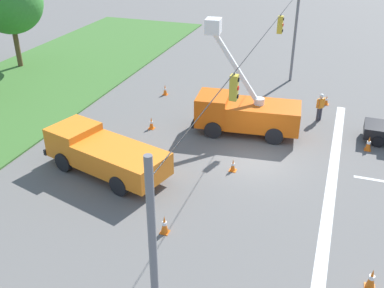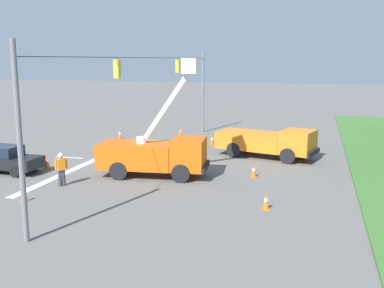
{
  "view_description": "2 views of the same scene",
  "coord_description": "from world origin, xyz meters",
  "px_view_note": "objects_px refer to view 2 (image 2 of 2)",
  "views": [
    {
      "loc": [
        -20.48,
        -3.57,
        11.84
      ],
      "look_at": [
        -2.45,
        2.66,
        1.72
      ],
      "focal_mm": 42.0,
      "sensor_mm": 36.0,
      "label": 1
    },
    {
      "loc": [
        26.17,
        9.91,
        6.51
      ],
      "look_at": [
        0.29,
        2.68,
        1.42
      ],
      "focal_mm": 42.0,
      "sensor_mm": 36.0,
      "label": 2
    }
  ],
  "objects_px": {
    "traffic_cone_mid_right": "(254,171)",
    "traffic_cone_far_left": "(47,162)",
    "road_worker": "(61,167)",
    "sedan_black": "(4,159)",
    "traffic_cone_foreground_left": "(172,154)",
    "traffic_cone_lane_edge_b": "(266,201)",
    "traffic_cone_far_right": "(25,195)",
    "utility_truck_support_near": "(268,141)",
    "traffic_cone_foreground_right": "(181,131)",
    "utility_truck_bucket_lift": "(156,152)",
    "traffic_cone_near_bucket": "(120,134)",
    "traffic_cone_lane_edge_a": "(212,140)"
  },
  "relations": [
    {
      "from": "road_worker",
      "to": "traffic_cone_foreground_right",
      "type": "xyz_separation_m",
      "value": [
        -17.07,
        1.25,
        -0.7
      ]
    },
    {
      "from": "sedan_black",
      "to": "traffic_cone_foreground_right",
      "type": "height_order",
      "value": "sedan_black"
    },
    {
      "from": "traffic_cone_lane_edge_a",
      "to": "road_worker",
      "type": "bearing_deg",
      "value": -20.49
    },
    {
      "from": "road_worker",
      "to": "traffic_cone_lane_edge_a",
      "type": "distance_m",
      "value": 14.19
    },
    {
      "from": "utility_truck_support_near",
      "to": "traffic_cone_lane_edge_b",
      "type": "height_order",
      "value": "utility_truck_support_near"
    },
    {
      "from": "utility_truck_bucket_lift",
      "to": "traffic_cone_foreground_left",
      "type": "distance_m",
      "value": 4.6
    },
    {
      "from": "traffic_cone_foreground_left",
      "to": "traffic_cone_mid_right",
      "type": "bearing_deg",
      "value": 61.75
    },
    {
      "from": "road_worker",
      "to": "traffic_cone_mid_right",
      "type": "xyz_separation_m",
      "value": [
        -4.49,
        9.4,
        -0.64
      ]
    },
    {
      "from": "traffic_cone_foreground_right",
      "to": "traffic_cone_far_right",
      "type": "relative_size",
      "value": 0.95
    },
    {
      "from": "utility_truck_support_near",
      "to": "sedan_black",
      "type": "bearing_deg",
      "value": -60.47
    },
    {
      "from": "traffic_cone_foreground_left",
      "to": "traffic_cone_near_bucket",
      "type": "distance_m",
      "value": 8.92
    },
    {
      "from": "sedan_black",
      "to": "traffic_cone_foreground_left",
      "type": "xyz_separation_m",
      "value": [
        -5.95,
        8.35,
        -0.47
      ]
    },
    {
      "from": "traffic_cone_mid_right",
      "to": "traffic_cone_far_left",
      "type": "bearing_deg",
      "value": -83.6
    },
    {
      "from": "utility_truck_bucket_lift",
      "to": "traffic_cone_mid_right",
      "type": "relative_size",
      "value": 8.97
    },
    {
      "from": "traffic_cone_lane_edge_a",
      "to": "traffic_cone_far_right",
      "type": "distance_m",
      "value": 16.87
    },
    {
      "from": "traffic_cone_far_right",
      "to": "traffic_cone_foreground_left",
      "type": "bearing_deg",
      "value": 159.88
    },
    {
      "from": "traffic_cone_mid_right",
      "to": "road_worker",
      "type": "bearing_deg",
      "value": -64.45
    },
    {
      "from": "traffic_cone_lane_edge_b",
      "to": "traffic_cone_mid_right",
      "type": "bearing_deg",
      "value": -166.5
    },
    {
      "from": "traffic_cone_lane_edge_a",
      "to": "traffic_cone_lane_edge_b",
      "type": "distance_m",
      "value": 15.27
    },
    {
      "from": "utility_truck_bucket_lift",
      "to": "traffic_cone_near_bucket",
      "type": "distance_m",
      "value": 12.69
    },
    {
      "from": "sedan_black",
      "to": "traffic_cone_near_bucket",
      "type": "height_order",
      "value": "sedan_black"
    },
    {
      "from": "traffic_cone_near_bucket",
      "to": "traffic_cone_foreground_right",
      "type": "bearing_deg",
      "value": 128.43
    },
    {
      "from": "sedan_black",
      "to": "traffic_cone_foreground_left",
      "type": "bearing_deg",
      "value": 125.47
    },
    {
      "from": "traffic_cone_foreground_right",
      "to": "traffic_cone_foreground_left",
      "type": "bearing_deg",
      "value": 13.68
    },
    {
      "from": "utility_truck_bucket_lift",
      "to": "traffic_cone_far_right",
      "type": "distance_m",
      "value": 7.41
    },
    {
      "from": "traffic_cone_mid_right",
      "to": "traffic_cone_far_left",
      "type": "relative_size",
      "value": 0.88
    },
    {
      "from": "road_worker",
      "to": "traffic_cone_foreground_right",
      "type": "bearing_deg",
      "value": 175.82
    },
    {
      "from": "sedan_black",
      "to": "traffic_cone_lane_edge_b",
      "type": "relative_size",
      "value": 5.79
    },
    {
      "from": "utility_truck_support_near",
      "to": "traffic_cone_far_right",
      "type": "bearing_deg",
      "value": -38.01
    },
    {
      "from": "traffic_cone_foreground_left",
      "to": "traffic_cone_foreground_right",
      "type": "relative_size",
      "value": 1.05
    },
    {
      "from": "traffic_cone_near_bucket",
      "to": "traffic_cone_far_right",
      "type": "bearing_deg",
      "value": 9.35
    },
    {
      "from": "utility_truck_support_near",
      "to": "traffic_cone_lane_edge_b",
      "type": "distance_m",
      "value": 10.79
    },
    {
      "from": "utility_truck_support_near",
      "to": "traffic_cone_foreground_right",
      "type": "height_order",
      "value": "utility_truck_support_near"
    },
    {
      "from": "traffic_cone_lane_edge_b",
      "to": "traffic_cone_far_right",
      "type": "relative_size",
      "value": 1.14
    },
    {
      "from": "utility_truck_bucket_lift",
      "to": "traffic_cone_foreground_right",
      "type": "height_order",
      "value": "utility_truck_bucket_lift"
    },
    {
      "from": "utility_truck_bucket_lift",
      "to": "road_worker",
      "type": "height_order",
      "value": "utility_truck_bucket_lift"
    },
    {
      "from": "traffic_cone_mid_right",
      "to": "traffic_cone_lane_edge_b",
      "type": "bearing_deg",
      "value": 13.5
    },
    {
      "from": "traffic_cone_lane_edge_b",
      "to": "traffic_cone_far_left",
      "type": "xyz_separation_m",
      "value": [
        -3.98,
        -13.59,
        0.04
      ]
    },
    {
      "from": "road_worker",
      "to": "traffic_cone_far_left",
      "type": "height_order",
      "value": "road_worker"
    },
    {
      "from": "traffic_cone_foreground_right",
      "to": "traffic_cone_far_left",
      "type": "relative_size",
      "value": 0.75
    },
    {
      "from": "traffic_cone_mid_right",
      "to": "traffic_cone_lane_edge_b",
      "type": "distance_m",
      "value": 5.52
    },
    {
      "from": "traffic_cone_foreground_right",
      "to": "traffic_cone_lane_edge_b",
      "type": "bearing_deg",
      "value": 27.74
    },
    {
      "from": "traffic_cone_far_left",
      "to": "traffic_cone_mid_right",
      "type": "bearing_deg",
      "value": 96.4
    },
    {
      "from": "traffic_cone_mid_right",
      "to": "traffic_cone_far_left",
      "type": "xyz_separation_m",
      "value": [
        1.38,
        -12.3,
        0.05
      ]
    },
    {
      "from": "utility_truck_bucket_lift",
      "to": "utility_truck_support_near",
      "type": "bearing_deg",
      "value": 140.21
    },
    {
      "from": "sedan_black",
      "to": "traffic_cone_far_right",
      "type": "height_order",
      "value": "sedan_black"
    },
    {
      "from": "traffic_cone_mid_right",
      "to": "traffic_cone_far_right",
      "type": "xyz_separation_m",
      "value": [
        7.25,
        -9.66,
        -0.04
      ]
    },
    {
      "from": "traffic_cone_far_right",
      "to": "traffic_cone_far_left",
      "type": "bearing_deg",
      "value": -155.72
    },
    {
      "from": "traffic_cone_foreground_left",
      "to": "traffic_cone_far_right",
      "type": "relative_size",
      "value": 1.0
    },
    {
      "from": "utility_truck_support_near",
      "to": "traffic_cone_mid_right",
      "type": "height_order",
      "value": "utility_truck_support_near"
    }
  ]
}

